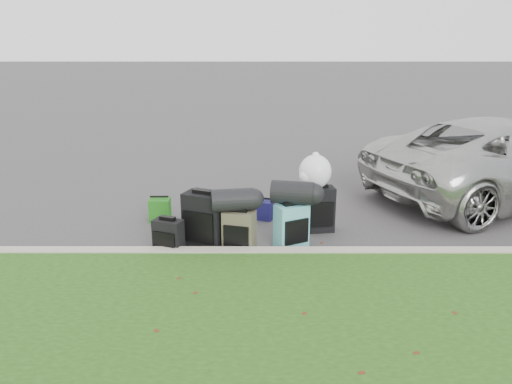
{
  "coord_description": "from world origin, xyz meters",
  "views": [
    {
      "loc": [
        -0.09,
        -6.91,
        2.73
      ],
      "look_at": [
        -0.1,
        0.2,
        0.55
      ],
      "focal_mm": 35.0,
      "sensor_mm": 36.0,
      "label": 1
    }
  ],
  "objects_px": {
    "suitcase_small_black": "(169,237)",
    "suitcase_large_black_right": "(318,209)",
    "suitcase_large_black_left": "(205,220)",
    "tote_navy": "(264,210)",
    "suitcase_olive": "(239,231)",
    "tote_green": "(160,210)",
    "suitcase_teal": "(291,226)",
    "suv": "(510,159)"
  },
  "relations": [
    {
      "from": "suv",
      "to": "tote_navy",
      "type": "xyz_separation_m",
      "value": [
        -4.35,
        -1.11,
        -0.57
      ]
    },
    {
      "from": "suv",
      "to": "suitcase_large_black_right",
      "type": "bearing_deg",
      "value": 92.22
    },
    {
      "from": "suitcase_small_black",
      "to": "tote_navy",
      "type": "distance_m",
      "value": 1.86
    },
    {
      "from": "suitcase_teal",
      "to": "tote_navy",
      "type": "bearing_deg",
      "value": 80.72
    },
    {
      "from": "suitcase_olive",
      "to": "suitcase_teal",
      "type": "relative_size",
      "value": 0.92
    },
    {
      "from": "tote_green",
      "to": "suitcase_large_black_right",
      "type": "bearing_deg",
      "value": -10.73
    },
    {
      "from": "suitcase_small_black",
      "to": "suitcase_large_black_left",
      "type": "relative_size",
      "value": 0.62
    },
    {
      "from": "suitcase_teal",
      "to": "tote_navy",
      "type": "height_order",
      "value": "suitcase_teal"
    },
    {
      "from": "suitcase_olive",
      "to": "suitcase_large_black_right",
      "type": "relative_size",
      "value": 0.84
    },
    {
      "from": "suitcase_olive",
      "to": "suitcase_large_black_right",
      "type": "height_order",
      "value": "suitcase_large_black_right"
    },
    {
      "from": "suitcase_large_black_right",
      "to": "tote_navy",
      "type": "distance_m",
      "value": 0.96
    },
    {
      "from": "suitcase_olive",
      "to": "suv",
      "type": "bearing_deg",
      "value": 42.15
    },
    {
      "from": "suitcase_large_black_left",
      "to": "suitcase_large_black_right",
      "type": "xyz_separation_m",
      "value": [
        1.62,
        0.61,
        -0.05
      ]
    },
    {
      "from": "suv",
      "to": "suitcase_teal",
      "type": "xyz_separation_m",
      "value": [
        -3.99,
        -2.24,
        -0.41
      ]
    },
    {
      "from": "suitcase_large_black_left",
      "to": "suitcase_large_black_right",
      "type": "relative_size",
      "value": 1.15
    },
    {
      "from": "suitcase_teal",
      "to": "tote_navy",
      "type": "distance_m",
      "value": 1.2
    },
    {
      "from": "suitcase_teal",
      "to": "suv",
      "type": "bearing_deg",
      "value": 2.6
    },
    {
      "from": "tote_navy",
      "to": "suitcase_large_black_left",
      "type": "bearing_deg",
      "value": -105.7
    },
    {
      "from": "suitcase_small_black",
      "to": "suitcase_large_black_left",
      "type": "xyz_separation_m",
      "value": [
        0.46,
        0.23,
        0.15
      ]
    },
    {
      "from": "suitcase_teal",
      "to": "suitcase_small_black",
      "type": "bearing_deg",
      "value": 160.76
    },
    {
      "from": "suitcase_large_black_right",
      "to": "suitcase_small_black",
      "type": "bearing_deg",
      "value": -166.03
    },
    {
      "from": "tote_navy",
      "to": "suv",
      "type": "bearing_deg",
      "value": 34.83
    },
    {
      "from": "suitcase_olive",
      "to": "tote_green",
      "type": "distance_m",
      "value": 1.74
    },
    {
      "from": "suitcase_small_black",
      "to": "suitcase_olive",
      "type": "distance_m",
      "value": 0.93
    },
    {
      "from": "tote_navy",
      "to": "suitcase_teal",
      "type": "bearing_deg",
      "value": -52.03
    },
    {
      "from": "suitcase_large_black_right",
      "to": "suitcase_large_black_left",
      "type": "bearing_deg",
      "value": -167.37
    },
    {
      "from": "suitcase_olive",
      "to": "suitcase_large_black_left",
      "type": "bearing_deg",
      "value": 178.14
    },
    {
      "from": "tote_green",
      "to": "suitcase_teal",
      "type": "bearing_deg",
      "value": -28.84
    },
    {
      "from": "suitcase_small_black",
      "to": "suitcase_large_black_right",
      "type": "distance_m",
      "value": 2.24
    },
    {
      "from": "suitcase_small_black",
      "to": "suitcase_teal",
      "type": "distance_m",
      "value": 1.65
    },
    {
      "from": "suitcase_olive",
      "to": "suitcase_large_black_right",
      "type": "xyz_separation_m",
      "value": [
        1.14,
        0.76,
        0.05
      ]
    },
    {
      "from": "suitcase_large_black_left",
      "to": "tote_green",
      "type": "xyz_separation_m",
      "value": [
        -0.81,
        1.03,
        -0.21
      ]
    },
    {
      "from": "suv",
      "to": "suitcase_large_black_left",
      "type": "height_order",
      "value": "suv"
    },
    {
      "from": "suitcase_small_black",
      "to": "suitcase_olive",
      "type": "xyz_separation_m",
      "value": [
        0.93,
        0.08,
        0.05
      ]
    },
    {
      "from": "suitcase_small_black",
      "to": "suitcase_teal",
      "type": "bearing_deg",
      "value": 28.26
    },
    {
      "from": "suitcase_large_black_left",
      "to": "suitcase_olive",
      "type": "distance_m",
      "value": 0.51
    },
    {
      "from": "suitcase_large_black_left",
      "to": "tote_navy",
      "type": "xyz_separation_m",
      "value": [
        0.82,
        1.12,
        -0.23
      ]
    },
    {
      "from": "suitcase_olive",
      "to": "tote_navy",
      "type": "height_order",
      "value": "suitcase_olive"
    },
    {
      "from": "suitcase_olive",
      "to": "suitcase_teal",
      "type": "distance_m",
      "value": 0.72
    },
    {
      "from": "suitcase_small_black",
      "to": "tote_green",
      "type": "height_order",
      "value": "suitcase_small_black"
    },
    {
      "from": "suitcase_large_black_right",
      "to": "tote_green",
      "type": "distance_m",
      "value": 2.46
    },
    {
      "from": "suv",
      "to": "suitcase_small_black",
      "type": "relative_size",
      "value": 10.87
    }
  ]
}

